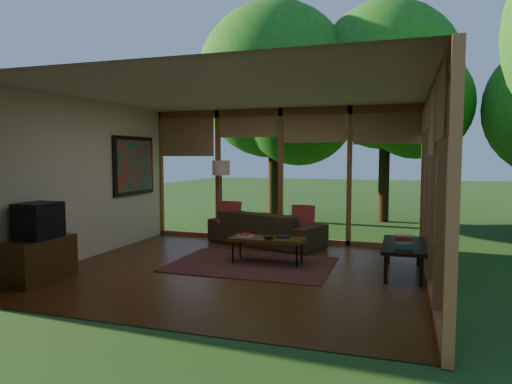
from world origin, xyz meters
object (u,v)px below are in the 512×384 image
(media_cabinet, at_px, (39,259))
(side_console, at_px, (404,247))
(floor_lamp, at_px, (221,172))
(coffee_table, at_px, (267,240))
(sofa, at_px, (266,228))
(television, at_px, (38,221))

(media_cabinet, distance_m, side_console, 5.24)
(floor_lamp, bearing_deg, coffee_table, -48.54)
(sofa, distance_m, television, 4.14)
(sofa, xyz_separation_m, side_console, (2.57, -1.48, 0.08))
(side_console, bearing_deg, television, -158.24)
(sofa, relative_size, coffee_table, 1.91)
(sofa, height_order, media_cabinet, sofa)
(side_console, bearing_deg, floor_lamp, 154.72)
(media_cabinet, relative_size, floor_lamp, 0.61)
(sofa, bearing_deg, television, 75.28)
(media_cabinet, xyz_separation_m, coffee_table, (2.77, 1.95, 0.09))
(television, height_order, side_console, television)
(sofa, bearing_deg, floor_lamp, 7.00)
(floor_lamp, bearing_deg, media_cabinet, -109.36)
(side_console, bearing_deg, media_cabinet, -158.33)
(sofa, relative_size, media_cabinet, 2.29)
(sofa, xyz_separation_m, floor_lamp, (-1.03, 0.22, 1.07))
(television, distance_m, coffee_table, 3.40)
(floor_lamp, distance_m, coffee_table, 2.47)
(floor_lamp, bearing_deg, side_console, -25.28)
(floor_lamp, height_order, side_console, floor_lamp)
(television, xyz_separation_m, coffee_table, (2.75, 1.95, -0.46))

